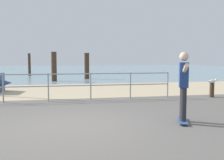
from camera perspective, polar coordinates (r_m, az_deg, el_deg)
The scene contains 11 objects.
ground_plane at distance 5.10m, azimuth -7.82°, elevation -13.09°, with size 24.00×10.00×0.04m, color #605B56.
beach_strip at distance 12.95m, azimuth -10.09°, elevation -2.31°, with size 24.00×6.00×0.04m, color tan.
sea_surface at distance 40.88m, azimuth -11.06°, elevation 2.37°, with size 72.00×50.00×0.04m, color #75939E.
railing_fence at distance 9.70m, azimuth -23.49°, elevation -0.79°, with size 12.53×0.05×1.05m.
skateboard at distance 6.45m, azimuth 15.71°, elevation -8.82°, with size 0.49×0.82×0.08m.
skateboarder at distance 6.30m, azimuth 15.90°, elevation -0.38°, with size 0.64×1.37×1.65m.
bollard_short at distance 11.05m, azimuth 21.68°, elevation -2.20°, with size 0.18×0.18×0.60m, color #422D1E.
seagull at distance 11.03m, azimuth 21.80°, elevation -0.26°, with size 0.49×0.17×0.18m.
groyne_post_1 at distance 25.59m, azimuth -18.21°, elevation 3.35°, with size 0.25×0.25×2.16m, color #422D1E.
groyne_post_2 at distance 18.38m, azimuth -13.00°, elevation 2.96°, with size 0.37×0.37×2.11m, color #422D1E.
groyne_post_3 at distance 20.14m, azimuth -5.73°, elevation 3.16°, with size 0.39×0.39×2.08m, color #422D1E.
Camera 1 is at (-0.29, -5.85, 1.55)m, focal length 40.36 mm.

